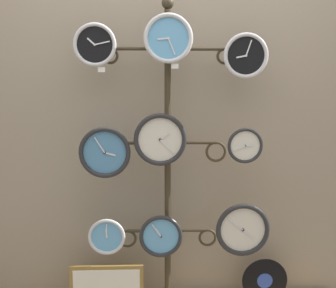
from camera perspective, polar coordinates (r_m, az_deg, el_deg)
name	(u,v)px	position (r m, az deg, el deg)	size (l,w,h in m)	color
shop_wall	(167,92)	(2.52, -0.18, 7.53)	(4.40, 0.04, 2.80)	gray
display_stand	(168,215)	(2.49, -0.04, -10.29)	(0.77, 0.41, 1.95)	#382D1E
clock_top_left	(95,45)	(2.31, -10.57, 13.97)	(0.24, 0.04, 0.24)	black
clock_top_center	(168,38)	(2.28, 0.03, 15.08)	(0.28, 0.04, 0.28)	#60A8DB
clock_top_right	(246,56)	(2.33, 11.22, 12.45)	(0.26, 0.04, 0.26)	black
clock_middle_left	(105,152)	(2.31, -9.16, -1.22)	(0.30, 0.04, 0.30)	#4C84B2
clock_middle_center	(160,140)	(2.27, -1.14, 0.65)	(0.31, 0.04, 0.31)	silver
clock_middle_right	(245,146)	(2.37, 11.11, -0.22)	(0.21, 0.04, 0.21)	silver
clock_bottom_left	(107,236)	(2.46, -8.88, -13.12)	(0.22, 0.04, 0.22)	#60A8DB
clock_bottom_center	(161,236)	(2.43, -1.04, -13.21)	(0.26, 0.04, 0.26)	#60A8DB
clock_bottom_right	(243,230)	(2.46, 10.78, -12.10)	(0.33, 0.04, 0.33)	silver
vinyl_record	(265,281)	(2.73, 13.85, -18.69)	(0.29, 0.01, 0.29)	black
picture_frame	(107,288)	(2.61, -8.88, -19.91)	(0.45, 0.02, 0.29)	olive
price_tag_upper	(101,70)	(2.29, -9.65, 10.61)	(0.04, 0.00, 0.03)	white
price_tag_mid	(175,66)	(2.27, 1.01, 11.24)	(0.04, 0.00, 0.03)	white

